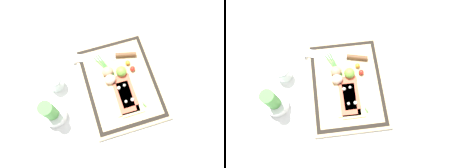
{
  "view_description": "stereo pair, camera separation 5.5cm",
  "coord_description": "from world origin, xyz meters",
  "views": [
    {
      "loc": [
        -0.3,
        0.14,
        0.98
      ],
      "look_at": [
        0.0,
        0.04,
        0.04
      ],
      "focal_mm": 35.0,
      "sensor_mm": 36.0,
      "label": 1
    },
    {
      "loc": [
        -0.31,
        0.08,
        0.98
      ],
      "look_at": [
        0.0,
        0.04,
        0.04
      ],
      "focal_mm": 35.0,
      "sensor_mm": 36.0,
      "label": 2
    }
  ],
  "objects": [
    {
      "name": "ground_plane",
      "position": [
        0.0,
        0.0,
        0.0
      ],
      "size": [
        6.0,
        6.0,
        0.0
      ],
      "primitive_type": "plane",
      "color": "silver"
    },
    {
      "name": "cutting_board",
      "position": [
        0.0,
        0.0,
        0.01
      ],
      "size": [
        0.45,
        0.35,
        0.02
      ],
      "color": "tan",
      "rests_on": "ground_plane"
    },
    {
      "name": "pizza_slice_near",
      "position": [
        -0.06,
        -0.01,
        0.03
      ],
      "size": [
        0.2,
        0.11,
        0.02
      ],
      "color": "#DBBC7F",
      "rests_on": "cutting_board"
    },
    {
      "name": "pizza_slice_far",
      "position": [
        -0.06,
        0.01,
        0.03
      ],
      "size": [
        0.19,
        0.11,
        0.02
      ],
      "color": "#DBBC7F",
      "rests_on": "cutting_board"
    },
    {
      "name": "knife",
      "position": [
        0.14,
        -0.01,
        0.03
      ],
      "size": [
        0.1,
        0.31,
        0.02
      ],
      "color": "silver",
      "rests_on": "cutting_board"
    },
    {
      "name": "egg_brown",
      "position": [
        0.06,
        0.05,
        0.04
      ],
      "size": [
        0.04,
        0.05,
        0.04
      ],
      "primitive_type": "ellipsoid",
      "color": "tan",
      "rests_on": "cutting_board"
    },
    {
      "name": "egg_pink",
      "position": [
        0.02,
        0.05,
        0.04
      ],
      "size": [
        0.04,
        0.05,
        0.04
      ],
      "primitive_type": "ellipsoid",
      "color": "beige",
      "rests_on": "cutting_board"
    },
    {
      "name": "lime",
      "position": [
        0.04,
        -0.01,
        0.05
      ],
      "size": [
        0.05,
        0.05,
        0.05
      ],
      "primitive_type": "sphere",
      "color": "#70A838",
      "rests_on": "cutting_board"
    },
    {
      "name": "cherry_tomato_red",
      "position": [
        0.05,
        -0.07,
        0.03
      ],
      "size": [
        0.02,
        0.02,
        0.02
      ],
      "primitive_type": "sphere",
      "color": "red",
      "rests_on": "cutting_board"
    },
    {
      "name": "cherry_tomato_yellow",
      "position": [
        0.08,
        -0.06,
        0.03
      ],
      "size": [
        0.02,
        0.02,
        0.02
      ],
      "primitive_type": "sphere",
      "color": "orange",
      "rests_on": "cutting_board"
    },
    {
      "name": "scallion_bunch",
      "position": [
        0.01,
        0.01,
        0.02
      ],
      "size": [
        0.32,
        0.17,
        0.01
      ],
      "color": "#47933D",
      "rests_on": "cutting_board"
    },
    {
      "name": "herb_pot",
      "position": [
        -0.06,
        0.33,
        0.06
      ],
      "size": [
        0.1,
        0.1,
        0.18
      ],
      "color": "white",
      "rests_on": "ground_plane"
    },
    {
      "name": "sauce_jar",
      "position": [
        0.08,
        0.29,
        0.04
      ],
      "size": [
        0.07,
        0.07,
        0.09
      ],
      "color": "silver",
      "rests_on": "ground_plane"
    }
  ]
}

